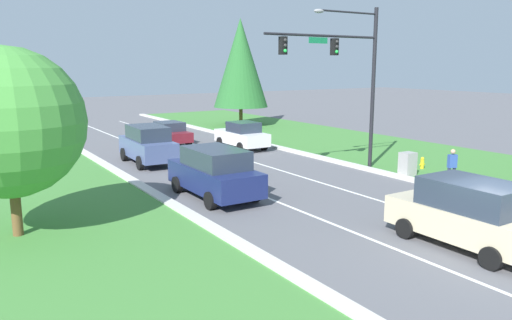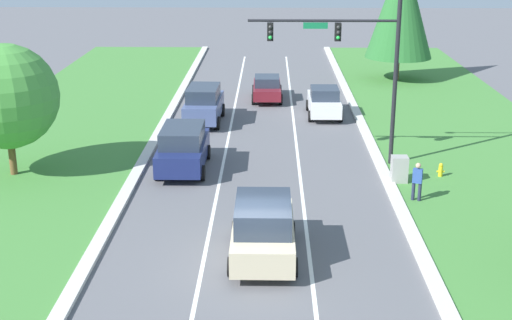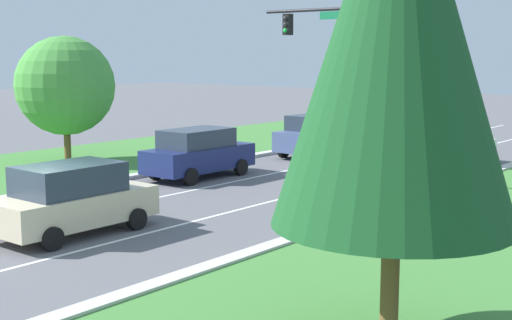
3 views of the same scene
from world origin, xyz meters
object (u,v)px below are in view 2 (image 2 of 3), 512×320
burgundy_sedan (267,88)px  oak_near_left_tree (6,96)px  traffic_signal_mast (356,50)px  navy_suv (183,148)px  champagne_suv (263,229)px  slate_blue_suv (204,104)px  white_sedan (324,102)px  pedestrian (417,181)px  fire_hydrant (441,171)px  conifer_far_right_tree (401,4)px  utility_cabinet (399,170)px

burgundy_sedan → oak_near_left_tree: 19.14m
traffic_signal_mast → burgundy_sedan: 14.59m
navy_suv → oak_near_left_tree: bearing=-172.6°
champagne_suv → slate_blue_suv: 17.89m
burgundy_sedan → slate_blue_suv: bearing=-122.7°
white_sedan → pedestrian: bearing=-78.6°
champagne_suv → burgundy_sedan: size_ratio=1.07×
navy_suv → slate_blue_suv: slate_blue_suv is taller
champagne_suv → pedestrian: size_ratio=2.81×
pedestrian → oak_near_left_tree: bearing=11.6°
traffic_signal_mast → burgundy_sedan: (-4.05, 13.23, -4.63)m
traffic_signal_mast → fire_hydrant: 6.62m
navy_suv → conifer_far_right_tree: (13.26, 20.31, 4.51)m
conifer_far_right_tree → champagne_suv: bearing=-107.8°
traffic_signal_mast → pedestrian: traffic_signal_mast is taller
navy_suv → fire_hydrant: size_ratio=7.12×
champagne_suv → utility_cabinet: size_ratio=3.84×
slate_blue_suv → fire_hydrant: slate_blue_suv is taller
fire_hydrant → navy_suv: bearing=175.3°
traffic_signal_mast → fire_hydrant: size_ratio=11.78×
burgundy_sedan → utility_cabinet: (5.88, -15.78, -0.19)m
traffic_signal_mast → utility_cabinet: traffic_signal_mast is taller
navy_suv → pedestrian: navy_suv is taller
navy_suv → slate_blue_suv: (0.21, 8.36, 0.03)m
white_sedan → pedestrian: 14.16m
traffic_signal_mast → navy_suv: size_ratio=1.65×
slate_blue_suv → burgundy_sedan: 6.76m
utility_cabinet → fire_hydrant: (1.99, 0.74, -0.28)m
burgundy_sedan → conifer_far_right_tree: bearing=32.8°
white_sedan → utility_cabinet: 11.89m
navy_suv → white_sedan: navy_suv is taller
burgundy_sedan → pedestrian: bearing=-71.6°
oak_near_left_tree → burgundy_sedan: bearing=53.0°
utility_cabinet → navy_suv: bearing=170.0°
white_sedan → oak_near_left_tree: 18.63m
slate_blue_suv → oak_near_left_tree: 12.48m
traffic_signal_mast → pedestrian: 6.93m
pedestrian → conifer_far_right_tree: 24.91m
traffic_signal_mast → champagne_suv: traffic_signal_mast is taller
traffic_signal_mast → slate_blue_suv: traffic_signal_mast is taller
traffic_signal_mast → pedestrian: size_ratio=4.88×
champagne_suv → navy_suv: bearing=112.5°
navy_suv → slate_blue_suv: bearing=88.3°
navy_suv → burgundy_sedan: navy_suv is taller
fire_hydrant → oak_near_left_tree: oak_near_left_tree is taller
fire_hydrant → conifer_far_right_tree: (1.58, 21.27, 5.23)m
oak_near_left_tree → utility_cabinet: bearing=-2.2°
slate_blue_suv → oak_near_left_tree: oak_near_left_tree is taller
champagne_suv → fire_hydrant: champagne_suv is taller
navy_suv → white_sedan: size_ratio=1.15×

